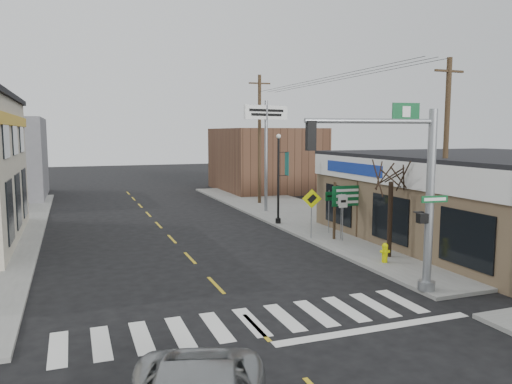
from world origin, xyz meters
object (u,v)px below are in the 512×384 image
object	(u,v)px
utility_pole_near	(445,158)
bare_tree	(392,168)
traffic_signal_pole	(412,181)
utility_pole_far	(260,138)
dance_center_sign	(266,129)
guide_sign	(347,202)
fire_hydrant	(385,252)
lamp_post	(279,172)

from	to	relation	value
utility_pole_near	bare_tree	bearing A→B (deg)	146.47
traffic_signal_pole	bare_tree	world-z (taller)	traffic_signal_pole
utility_pole_far	dance_center_sign	bearing A→B (deg)	-102.20
guide_sign	utility_pole_far	world-z (taller)	utility_pole_far
fire_hydrant	dance_center_sign	distance (m)	14.67
traffic_signal_pole	bare_tree	distance (m)	4.71
dance_center_sign	utility_pole_far	world-z (taller)	utility_pole_far
guide_sign	bare_tree	xyz separation A→B (m)	(-0.21, -3.80, 1.88)
utility_pole_far	traffic_signal_pole	bearing A→B (deg)	-95.54
utility_pole_far	guide_sign	bearing A→B (deg)	-89.64
traffic_signal_pole	lamp_post	size ratio (longest dim) A/B	1.20
fire_hydrant	bare_tree	distance (m)	3.41
dance_center_sign	fire_hydrant	bearing A→B (deg)	-106.95
bare_tree	utility_pole_far	size ratio (longest dim) A/B	0.51
guide_sign	fire_hydrant	distance (m)	4.82
guide_sign	dance_center_sign	xyz separation A→B (m)	(-0.54, 9.29, 3.56)
traffic_signal_pole	utility_pole_near	bearing A→B (deg)	43.44
lamp_post	utility_pole_near	distance (m)	10.25
utility_pole_near	utility_pole_far	xyz separation A→B (m)	(-1.15, 17.81, 0.60)
fire_hydrant	utility_pole_far	xyz separation A→B (m)	(1.31, 17.46, 4.29)
lamp_post	dance_center_sign	size ratio (longest dim) A/B	0.70
lamp_post	fire_hydrant	bearing A→B (deg)	-99.44
lamp_post	bare_tree	world-z (taller)	lamp_post
bare_tree	fire_hydrant	bearing A→B (deg)	-134.26
fire_hydrant	bare_tree	bearing A→B (deg)	45.74
utility_pole_near	utility_pole_far	bearing A→B (deg)	91.86
traffic_signal_pole	guide_sign	xyz separation A→B (m)	(2.41, 7.96, -1.80)
traffic_signal_pole	fire_hydrant	xyz separation A→B (m)	(1.49, 3.44, -3.16)
lamp_post	bare_tree	size ratio (longest dim) A/B	1.08
guide_sign	traffic_signal_pole	bearing A→B (deg)	-104.17
fire_hydrant	utility_pole_near	bearing A→B (deg)	-8.11
traffic_signal_pole	bare_tree	xyz separation A→B (m)	(2.20, 4.16, 0.09)
traffic_signal_pole	guide_sign	world-z (taller)	traffic_signal_pole
bare_tree	utility_pole_near	distance (m)	2.10
lamp_post	dance_center_sign	world-z (taller)	dance_center_sign
dance_center_sign	bare_tree	world-z (taller)	dance_center_sign
traffic_signal_pole	utility_pole_near	xyz separation A→B (m)	(3.94, 3.09, 0.52)
guide_sign	bare_tree	bearing A→B (deg)	-90.47
dance_center_sign	guide_sign	bearing A→B (deg)	-102.06
utility_pole_near	utility_pole_far	size ratio (longest dim) A/B	0.87
dance_center_sign	utility_pole_near	bearing A→B (deg)	-97.04
traffic_signal_pole	dance_center_sign	xyz separation A→B (m)	(1.87, 17.25, 1.76)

